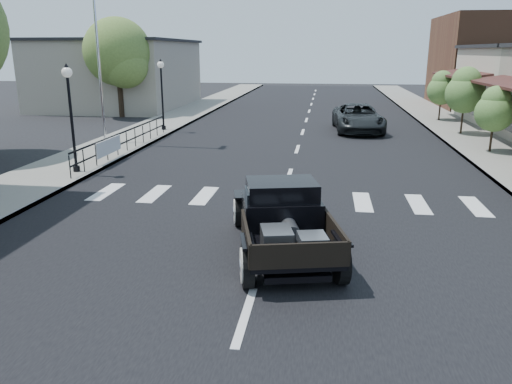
# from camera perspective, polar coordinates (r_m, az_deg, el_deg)

# --- Properties ---
(ground) EXTENTS (120.00, 120.00, 0.00)m
(ground) POSITION_cam_1_polar(r_m,az_deg,el_deg) (11.37, 1.17, -6.60)
(ground) COLOR black
(ground) RESTS_ON ground
(road) EXTENTS (14.00, 80.00, 0.02)m
(road) POSITION_cam_1_polar(r_m,az_deg,el_deg) (25.83, 5.14, 6.13)
(road) COLOR black
(road) RESTS_ON ground
(road_markings) EXTENTS (12.00, 60.00, 0.06)m
(road_markings) POSITION_cam_1_polar(r_m,az_deg,el_deg) (20.93, 4.42, 3.83)
(road_markings) COLOR silver
(road_markings) RESTS_ON ground
(sidewalk_left) EXTENTS (3.00, 80.00, 0.15)m
(sidewalk_left) POSITION_cam_1_polar(r_m,az_deg,el_deg) (27.56, -12.91, 6.54)
(sidewalk_left) COLOR gray
(sidewalk_left) RESTS_ON ground
(sidewalk_right) EXTENTS (3.00, 80.00, 0.15)m
(sidewalk_right) POSITION_cam_1_polar(r_m,az_deg,el_deg) (26.80, 23.69, 5.35)
(sidewalk_right) COLOR gray
(sidewalk_right) RESTS_ON ground
(low_building_left) EXTENTS (10.00, 12.00, 5.00)m
(low_building_left) POSITION_cam_1_polar(r_m,az_deg,el_deg) (41.76, -15.32, 12.77)
(low_building_left) COLOR #A19887
(low_building_left) RESTS_ON ground
(railing) EXTENTS (0.08, 10.00, 1.00)m
(railing) POSITION_cam_1_polar(r_m,az_deg,el_deg) (22.45, -14.58, 5.87)
(railing) COLOR black
(railing) RESTS_ON sidewalk_left
(banner) EXTENTS (0.04, 2.20, 0.60)m
(banner) POSITION_cam_1_polar(r_m,az_deg,el_deg) (20.65, -16.41, 4.34)
(banner) COLOR silver
(banner) RESTS_ON sidewalk_left
(lamp_post_b) EXTENTS (0.36, 0.36, 3.78)m
(lamp_post_b) POSITION_cam_1_polar(r_m,az_deg,el_deg) (18.79, -20.33, 7.84)
(lamp_post_b) COLOR black
(lamp_post_b) RESTS_ON sidewalk_left
(lamp_post_c) EXTENTS (0.36, 0.36, 3.78)m
(lamp_post_c) POSITION_cam_1_polar(r_m,az_deg,el_deg) (27.96, -10.68, 10.86)
(lamp_post_c) COLOR black
(lamp_post_c) RESTS_ON sidewalk_left
(big_tree_far) EXTENTS (4.42, 4.42, 6.49)m
(big_tree_far) POSITION_cam_1_polar(r_m,az_deg,el_deg) (35.24, -15.43, 13.51)
(big_tree_far) COLOR #557130
(big_tree_far) RESTS_ON ground
(small_tree_c) EXTENTS (1.61, 1.61, 2.69)m
(small_tree_c) POSITION_cam_1_polar(r_m,az_deg,el_deg) (23.65, 25.51, 7.40)
(small_tree_c) COLOR #4B7234
(small_tree_c) RESTS_ON sidewalk_right
(small_tree_d) EXTENTS (1.98, 1.98, 3.30)m
(small_tree_d) POSITION_cam_1_polar(r_m,az_deg,el_deg) (28.35, 22.68, 9.50)
(small_tree_d) COLOR #4B7234
(small_tree_d) RESTS_ON sidewalk_right
(small_tree_e) EXTENTS (1.75, 1.75, 2.91)m
(small_tree_e) POSITION_cam_1_polar(r_m,az_deg,el_deg) (33.65, 20.39, 10.21)
(small_tree_e) COLOR #4B7234
(small_tree_e) RESTS_ON sidewalk_right
(hotrod_pickup) EXTENTS (3.20, 5.07, 1.63)m
(hotrod_pickup) POSITION_cam_1_polar(r_m,az_deg,el_deg) (10.96, 3.06, -2.94)
(hotrod_pickup) COLOR black
(hotrod_pickup) RESTS_ON ground
(second_car) EXTENTS (2.85, 5.55, 1.50)m
(second_car) POSITION_cam_1_polar(r_m,az_deg,el_deg) (28.44, 11.58, 8.27)
(second_car) COLOR black
(second_car) RESTS_ON ground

